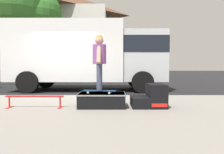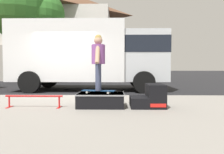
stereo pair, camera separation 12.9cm
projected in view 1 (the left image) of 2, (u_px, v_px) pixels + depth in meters
name	position (u px, v px, depth m)	size (l,w,h in m)	color
ground_plane	(58.00, 97.00, 7.44)	(140.00, 140.00, 0.00)	black
sidewalk_slab	(21.00, 113.00, 4.44)	(50.00, 5.00, 0.12)	gray
skate_box	(102.00, 99.00, 4.86)	(1.09, 0.74, 0.32)	black
kicker_ramp	(151.00, 97.00, 4.86)	(0.78, 0.71, 0.53)	black
grind_rail	(35.00, 99.00, 4.74)	(1.32, 0.28, 0.28)	red
skateboard	(100.00, 91.00, 4.81)	(0.80, 0.34, 0.07)	navy
skater_kid	(99.00, 58.00, 4.78)	(0.31, 0.66, 1.29)	#3F4766
box_truck	(89.00, 53.00, 9.56)	(6.91, 2.63, 3.05)	white
street_tree_main	(23.00, 7.00, 13.90)	(5.30, 4.82, 7.72)	brown
house_behind	(59.00, 34.00, 19.73)	(9.54, 8.23, 8.40)	silver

